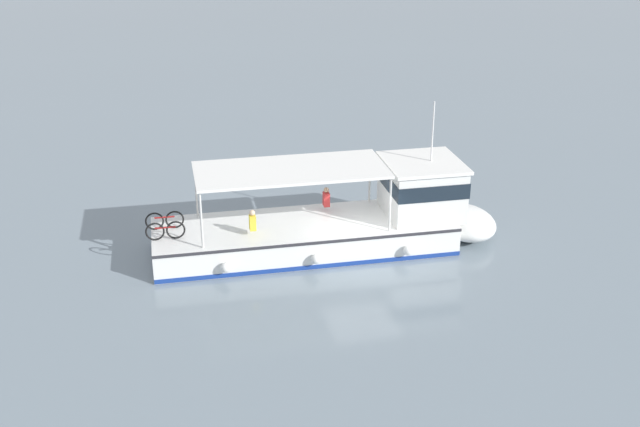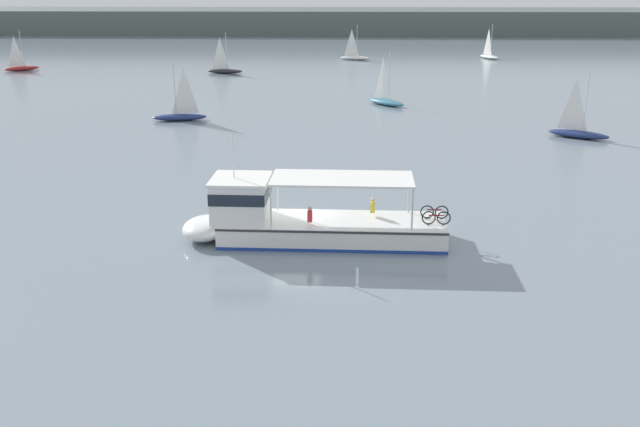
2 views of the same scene
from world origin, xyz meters
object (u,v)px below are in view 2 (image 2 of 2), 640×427
sailboat_horizon_east (489,55)px  sailboat_far_left (386,100)px  sailboat_mid_channel (578,131)px  sailboat_outer_anchorage (224,69)px  sailboat_near_starboard (21,67)px  sailboat_near_port (180,114)px  ferry_main (299,221)px  sailboat_off_bow (355,56)px

sailboat_horizon_east → sailboat_far_left: same height
sailboat_far_left → sailboat_mid_channel: 21.12m
sailboat_outer_anchorage → sailboat_near_starboard: (-28.73, 2.11, 0.00)m
sailboat_horizon_east → sailboat_near_port: (-37.85, -54.30, 0.00)m
ferry_main → sailboat_near_starboard: size_ratio=2.39×
sailboat_far_left → sailboat_outer_anchorage: (-20.41, 25.01, 0.00)m
sailboat_horizon_east → sailboat_near_starboard: size_ratio=1.00×
sailboat_outer_anchorage → sailboat_near_port: 34.03m
sailboat_off_bow → sailboat_near_starboard: bearing=-161.5°
ferry_main → sailboat_near_port: (-12.61, 30.91, -0.47)m
ferry_main → sailboat_near_port: 33.39m
sailboat_off_bow → sailboat_far_left: same height
sailboat_near_starboard → sailboat_near_port: (30.18, -36.11, 0.00)m
sailboat_off_bow → sailboat_near_port: same height
sailboat_far_left → sailboat_horizon_east: bearing=67.4°
sailboat_near_starboard → sailboat_outer_anchorage: bearing=-4.2°
ferry_main → sailboat_off_bow: sailboat_off_bow is taller
ferry_main → sailboat_outer_anchorage: bearing=102.2°
sailboat_far_left → sailboat_mid_channel: bearing=-46.6°
sailboat_horizon_east → sailboat_near_port: same height
sailboat_outer_anchorage → sailboat_near_port: same height
sailboat_mid_channel → sailboat_near_port: bearing=169.3°
sailboat_horizon_east → sailboat_outer_anchorage: same height
sailboat_far_left → sailboat_outer_anchorage: size_ratio=1.00×
sailboat_near_starboard → sailboat_near_port: 47.06m
sailboat_off_bow → sailboat_outer_anchorage: size_ratio=1.00×
ferry_main → sailboat_near_port: size_ratio=2.39×
sailboat_horizon_east → sailboat_far_left: 49.09m
sailboat_horizon_east → sailboat_far_left: (-18.89, -45.31, 0.00)m
sailboat_off_bow → sailboat_near_starboard: 49.04m
sailboat_off_bow → sailboat_horizon_east: size_ratio=1.00×
sailboat_off_bow → sailboat_near_port: 54.21m
sailboat_outer_anchorage → sailboat_near_port: bearing=-87.6°
sailboat_outer_anchorage → sailboat_mid_channel: 53.36m
ferry_main → sailboat_mid_channel: bearing=49.7°
sailboat_outer_anchorage → sailboat_far_left: bearing=-50.8°
sailboat_far_left → sailboat_near_port: 20.98m
ferry_main → sailboat_far_left: size_ratio=2.39×
sailboat_horizon_east → sailboat_outer_anchorage: (-39.30, -20.30, 0.00)m
sailboat_horizon_east → ferry_main: bearing=-106.5°
ferry_main → sailboat_off_bow: (3.70, 82.61, -0.47)m
sailboat_far_left → sailboat_off_bow: bearing=93.5°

